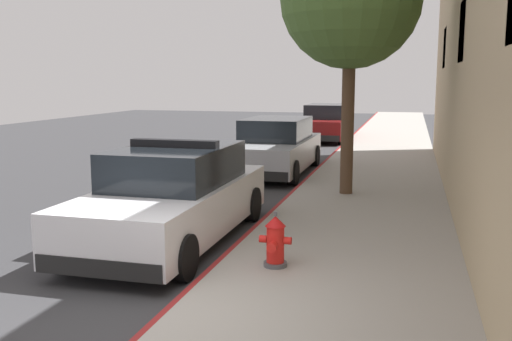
% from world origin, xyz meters
% --- Properties ---
extents(ground_plane, '(32.54, 60.00, 0.20)m').
position_xyz_m(ground_plane, '(-4.35, 10.00, -0.10)').
color(ground_plane, '#353538').
extents(sidewalk_pavement, '(3.30, 60.00, 0.14)m').
position_xyz_m(sidewalk_pavement, '(1.65, 10.00, 0.07)').
color(sidewalk_pavement, '#9E9991').
rests_on(sidewalk_pavement, ground).
extents(curb_painted_edge, '(0.08, 60.00, 0.14)m').
position_xyz_m(curb_painted_edge, '(-0.04, 10.00, 0.07)').
color(curb_painted_edge, maroon).
rests_on(curb_painted_edge, ground).
extents(police_cruiser, '(1.94, 4.84, 1.68)m').
position_xyz_m(police_cruiser, '(-1.21, 3.05, 0.74)').
color(police_cruiser, white).
rests_on(police_cruiser, ground).
extents(parked_car_silver_ahead, '(1.94, 4.84, 1.56)m').
position_xyz_m(parked_car_silver_ahead, '(-1.19, 10.28, 0.74)').
color(parked_car_silver_ahead, '#B2B5BA').
rests_on(parked_car_silver_ahead, ground).
extents(parked_car_dark_far, '(1.94, 4.84, 1.56)m').
position_xyz_m(parked_car_dark_far, '(-1.09, 19.62, 0.74)').
color(parked_car_dark_far, maroon).
rests_on(parked_car_dark_far, ground).
extents(fire_hydrant, '(0.44, 0.40, 0.76)m').
position_xyz_m(fire_hydrant, '(0.78, 1.81, 0.49)').
color(fire_hydrant, '#4C4C51').
rests_on(fire_hydrant, sidewalk_pavement).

